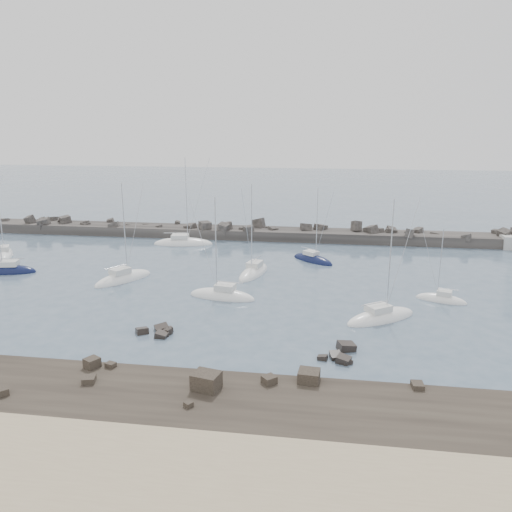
{
  "coord_description": "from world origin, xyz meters",
  "views": [
    {
      "loc": [
        13.28,
        -54.4,
        20.9
      ],
      "look_at": [
        3.52,
        12.0,
        3.29
      ],
      "focal_mm": 35.0,
      "sensor_mm": 36.0,
      "label": 1
    }
  ],
  "objects_px": {
    "sailboat_5": "(222,296)",
    "sailboat_9": "(441,300)",
    "sailboat_1": "(4,255)",
    "sailboat_7": "(381,318)",
    "sailboat_8": "(313,260)",
    "sailboat_3": "(123,279)",
    "sailboat_6": "(254,273)",
    "sailboat_4": "(183,244)",
    "sailboat_2": "(8,272)"
  },
  "relations": [
    {
      "from": "sailboat_1",
      "to": "sailboat_5",
      "type": "xyz_separation_m",
      "value": [
        40.19,
        -15.24,
        0.01
      ]
    },
    {
      "from": "sailboat_5",
      "to": "sailboat_6",
      "type": "relative_size",
      "value": 0.97
    },
    {
      "from": "sailboat_7",
      "to": "sailboat_2",
      "type": "bearing_deg",
      "value": 168.51
    },
    {
      "from": "sailboat_4",
      "to": "sailboat_9",
      "type": "xyz_separation_m",
      "value": [
        39.99,
        -24.46,
        -0.01
      ]
    },
    {
      "from": "sailboat_6",
      "to": "sailboat_5",
      "type": "bearing_deg",
      "value": -102.38
    },
    {
      "from": "sailboat_5",
      "to": "sailboat_9",
      "type": "bearing_deg",
      "value": 5.76
    },
    {
      "from": "sailboat_1",
      "to": "sailboat_4",
      "type": "bearing_deg",
      "value": 23.74
    },
    {
      "from": "sailboat_6",
      "to": "sailboat_7",
      "type": "xyz_separation_m",
      "value": [
        16.64,
        -15.24,
        -0.0
      ]
    },
    {
      "from": "sailboat_9",
      "to": "sailboat_4",
      "type": "bearing_deg",
      "value": 148.55
    },
    {
      "from": "sailboat_3",
      "to": "sailboat_7",
      "type": "xyz_separation_m",
      "value": [
        34.14,
        -9.5,
        -0.01
      ]
    },
    {
      "from": "sailboat_3",
      "to": "sailboat_1",
      "type": "bearing_deg",
      "value": 157.77
    },
    {
      "from": "sailboat_8",
      "to": "sailboat_9",
      "type": "relative_size",
      "value": 1.29
    },
    {
      "from": "sailboat_7",
      "to": "sailboat_8",
      "type": "relative_size",
      "value": 1.15
    },
    {
      "from": "sailboat_4",
      "to": "sailboat_8",
      "type": "distance_m",
      "value": 24.95
    },
    {
      "from": "sailboat_7",
      "to": "sailboat_1",
      "type": "bearing_deg",
      "value": 161.55
    },
    {
      "from": "sailboat_3",
      "to": "sailboat_4",
      "type": "bearing_deg",
      "value": 84.65
    },
    {
      "from": "sailboat_2",
      "to": "sailboat_9",
      "type": "xyz_separation_m",
      "value": [
        60.29,
        -3.44,
        -0.02
      ]
    },
    {
      "from": "sailboat_9",
      "to": "sailboat_1",
      "type": "bearing_deg",
      "value": 169.42
    },
    {
      "from": "sailboat_1",
      "to": "sailboat_4",
      "type": "distance_m",
      "value": 29.63
    },
    {
      "from": "sailboat_4",
      "to": "sailboat_7",
      "type": "relative_size",
      "value": 1.16
    },
    {
      "from": "sailboat_4",
      "to": "sailboat_5",
      "type": "height_order",
      "value": "sailboat_4"
    },
    {
      "from": "sailboat_1",
      "to": "sailboat_8",
      "type": "bearing_deg",
      "value": 4.49
    },
    {
      "from": "sailboat_1",
      "to": "sailboat_9",
      "type": "distance_m",
      "value": 68.27
    },
    {
      "from": "sailboat_2",
      "to": "sailboat_3",
      "type": "distance_m",
      "value": 18.27
    },
    {
      "from": "sailboat_5",
      "to": "sailboat_7",
      "type": "xyz_separation_m",
      "value": [
        18.99,
        -4.5,
        -0.01
      ]
    },
    {
      "from": "sailboat_1",
      "to": "sailboat_7",
      "type": "height_order",
      "value": "sailboat_7"
    },
    {
      "from": "sailboat_3",
      "to": "sailboat_9",
      "type": "xyz_separation_m",
      "value": [
        42.06,
        -2.29,
        -0.02
      ]
    },
    {
      "from": "sailboat_1",
      "to": "sailboat_6",
      "type": "height_order",
      "value": "sailboat_6"
    },
    {
      "from": "sailboat_4",
      "to": "sailboat_6",
      "type": "bearing_deg",
      "value": -46.8
    },
    {
      "from": "sailboat_7",
      "to": "sailboat_4",
      "type": "bearing_deg",
      "value": 135.36
    },
    {
      "from": "sailboat_7",
      "to": "sailboat_8",
      "type": "xyz_separation_m",
      "value": [
        -8.41,
        23.73,
        -0.01
      ]
    },
    {
      "from": "sailboat_5",
      "to": "sailboat_8",
      "type": "relative_size",
      "value": 1.1
    },
    {
      "from": "sailboat_1",
      "to": "sailboat_7",
      "type": "xyz_separation_m",
      "value": [
        59.18,
        -19.74,
        0.0
      ]
    },
    {
      "from": "sailboat_5",
      "to": "sailboat_8",
      "type": "height_order",
      "value": "sailboat_5"
    },
    {
      "from": "sailboat_4",
      "to": "sailboat_7",
      "type": "height_order",
      "value": "sailboat_4"
    },
    {
      "from": "sailboat_8",
      "to": "sailboat_4",
      "type": "bearing_deg",
      "value": 161.44
    },
    {
      "from": "sailboat_3",
      "to": "sailboat_4",
      "type": "xyz_separation_m",
      "value": [
        2.07,
        22.16,
        -0.01
      ]
    },
    {
      "from": "sailboat_2",
      "to": "sailboat_6",
      "type": "xyz_separation_m",
      "value": [
        35.73,
        4.59,
        -0.01
      ]
    },
    {
      "from": "sailboat_3",
      "to": "sailboat_6",
      "type": "relative_size",
      "value": 1.03
    },
    {
      "from": "sailboat_8",
      "to": "sailboat_6",
      "type": "bearing_deg",
      "value": -134.09
    },
    {
      "from": "sailboat_1",
      "to": "sailboat_2",
      "type": "distance_m",
      "value": 11.36
    },
    {
      "from": "sailboat_5",
      "to": "sailboat_3",
      "type": "bearing_deg",
      "value": 161.71
    },
    {
      "from": "sailboat_6",
      "to": "sailboat_4",
      "type": "bearing_deg",
      "value": 133.2
    },
    {
      "from": "sailboat_8",
      "to": "sailboat_7",
      "type": "bearing_deg",
      "value": -70.48
    },
    {
      "from": "sailboat_3",
      "to": "sailboat_5",
      "type": "xyz_separation_m",
      "value": [
        15.14,
        -5.01,
        -0.0
      ]
    },
    {
      "from": "sailboat_4",
      "to": "sailboat_7",
      "type": "bearing_deg",
      "value": -44.64
    },
    {
      "from": "sailboat_4",
      "to": "sailboat_9",
      "type": "bearing_deg",
      "value": -31.45
    },
    {
      "from": "sailboat_6",
      "to": "sailboat_9",
      "type": "relative_size",
      "value": 1.46
    },
    {
      "from": "sailboat_4",
      "to": "sailboat_9",
      "type": "height_order",
      "value": "sailboat_4"
    },
    {
      "from": "sailboat_2",
      "to": "sailboat_9",
      "type": "bearing_deg",
      "value": -3.26
    }
  ]
}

